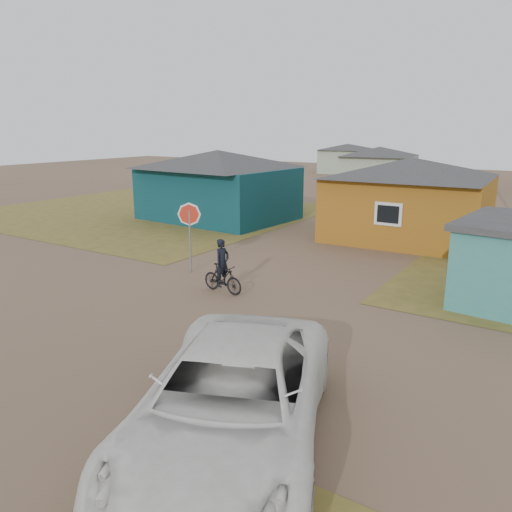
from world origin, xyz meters
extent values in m
plane|color=brown|center=(0.00, 0.00, 0.00)|extent=(120.00, 120.00, 0.00)
cube|color=olive|center=(-14.00, 13.00, 0.01)|extent=(20.00, 18.00, 0.00)
cube|color=#0A3239|center=(-8.50, 13.50, 1.50)|extent=(8.40, 6.54, 3.00)
pyramid|color=#303033|center=(-8.50, 13.50, 3.50)|extent=(8.93, 7.08, 1.00)
cube|color=#975C17|center=(2.50, 14.00, 1.50)|extent=(7.21, 6.24, 3.00)
pyramid|color=#303033|center=(2.50, 14.00, 3.45)|extent=(7.72, 6.76, 0.90)
cube|color=silver|center=(2.50, 10.97, 1.65)|extent=(1.20, 0.06, 1.00)
cube|color=black|center=(2.50, 10.94, 1.65)|extent=(0.95, 0.04, 0.75)
cube|color=#99A891|center=(-6.00, 34.00, 1.40)|extent=(6.49, 5.60, 2.80)
pyramid|color=#303033|center=(-6.00, 34.00, 3.20)|extent=(7.04, 6.15, 0.80)
cube|color=#99A891|center=(-14.00, 46.00, 1.35)|extent=(5.75, 5.28, 2.70)
pyramid|color=#303033|center=(-14.00, 46.00, 3.05)|extent=(6.28, 5.81, 0.70)
cylinder|color=gray|center=(-2.60, 3.89, 1.18)|extent=(0.07, 0.07, 2.36)
imported|color=black|center=(-0.18, 2.62, 0.48)|extent=(1.62, 0.59, 0.95)
imported|color=black|center=(-0.18, 2.62, 1.01)|extent=(0.43, 0.60, 1.57)
imported|color=white|center=(4.84, -3.92, 0.89)|extent=(5.14, 7.03, 1.78)
camera|label=1|loc=(9.15, -9.89, 5.27)|focal=35.00mm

